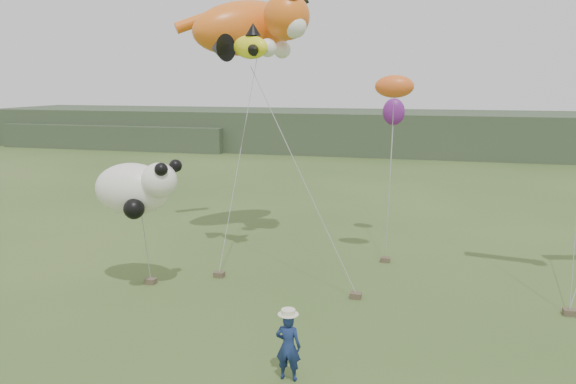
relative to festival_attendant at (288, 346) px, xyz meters
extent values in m
plane|color=#385123|center=(0.40, 0.90, -0.84)|extent=(120.00, 120.00, 0.00)
cube|color=#2D3D28|center=(0.40, 45.90, 1.16)|extent=(90.00, 12.00, 4.00)
cube|color=#2D3D28|center=(-29.60, 42.90, 0.41)|extent=(25.00, 8.00, 2.50)
imported|color=navy|center=(0.00, 0.00, 0.00)|extent=(0.62, 0.41, 1.68)
cube|color=brown|center=(-4.25, 6.28, -0.75)|extent=(0.37, 0.29, 0.19)
cube|color=brown|center=(0.85, 5.49, -0.75)|extent=(0.37, 0.29, 0.19)
cube|color=brown|center=(7.35, 5.80, -0.75)|extent=(0.37, 0.29, 0.19)
cube|color=brown|center=(-6.33, 5.01, -0.75)|extent=(0.37, 0.29, 0.19)
cube|color=brown|center=(1.46, 9.56, -0.75)|extent=(0.37, 0.29, 0.19)
ellipsoid|color=orange|center=(-4.64, 10.85, 8.32)|extent=(4.98, 5.19, 2.74)
sphere|color=orange|center=(-2.65, 9.85, 8.62)|extent=(1.80, 1.80, 1.80)
sphere|color=white|center=(-2.25, 9.55, 8.22)|extent=(0.90, 0.90, 0.90)
ellipsoid|color=white|center=(-4.44, 10.55, 7.52)|extent=(1.76, 0.88, 0.55)
sphere|color=white|center=(-3.25, 9.26, 7.42)|extent=(0.70, 0.70, 0.70)
sphere|color=white|center=(-3.05, 10.65, 7.42)|extent=(0.70, 0.70, 0.70)
cylinder|color=orange|center=(-7.23, 11.65, 8.72)|extent=(1.86, 1.36, 1.08)
ellipsoid|color=yellow|center=(-3.37, 7.54, 7.35)|extent=(1.73, 1.27, 0.94)
cone|color=black|center=(-4.69, 7.87, 7.35)|extent=(1.11, 1.22, 0.99)
cone|color=black|center=(-3.26, 7.54, 7.96)|extent=(0.55, 0.55, 0.44)
cone|color=black|center=(-3.03, 6.99, 7.24)|extent=(0.58, 0.62, 0.44)
cone|color=black|center=(-3.03, 8.09, 7.24)|extent=(0.58, 0.62, 0.44)
ellipsoid|color=white|center=(-6.52, 4.44, 2.66)|extent=(2.59, 1.73, 1.73)
sphere|color=white|center=(-5.37, 4.15, 3.04)|extent=(1.15, 1.15, 1.15)
sphere|color=black|center=(-5.08, 3.76, 3.47)|extent=(0.42, 0.42, 0.42)
sphere|color=black|center=(-4.98, 4.58, 3.47)|extent=(0.42, 0.42, 0.42)
sphere|color=black|center=(-6.04, 3.67, 2.18)|extent=(0.67, 0.67, 0.67)
sphere|color=black|center=(-7.28, 4.72, 2.28)|extent=(0.67, 0.67, 0.67)
ellipsoid|color=orange|center=(1.60, 9.09, 5.98)|extent=(1.41, 0.82, 0.82)
ellipsoid|color=#6D1D7D|center=(1.37, 12.41, 4.89)|extent=(0.94, 0.62, 1.14)
camera|label=1|loc=(3.12, -11.91, 6.16)|focal=35.00mm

